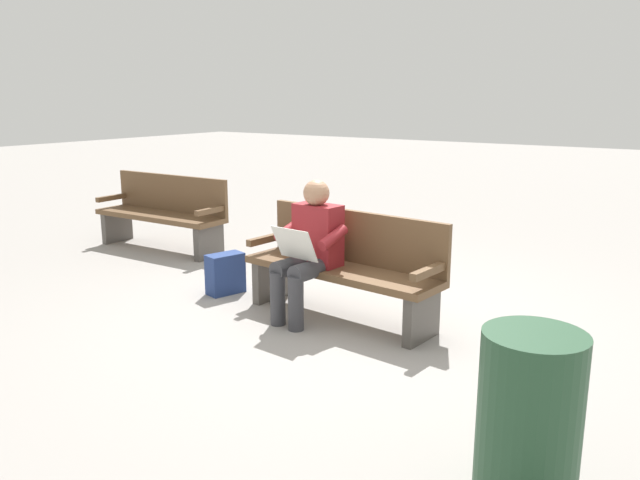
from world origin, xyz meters
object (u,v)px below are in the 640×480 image
object	(u,v)px
person_seated	(309,246)
backpack	(225,274)
bench_far	(164,212)
bench_near	(345,264)
trash_bin	(529,420)

from	to	relation	value
person_seated	backpack	xyz separation A→B (m)	(1.07, -0.11, -0.44)
bench_far	person_seated	bearing A→B (deg)	159.09
bench_near	person_seated	bearing A→B (deg)	49.29
bench_far	trash_bin	size ratio (longest dim) A/B	2.16
bench_far	trash_bin	distance (m)	5.78
person_seated	trash_bin	xyz separation A→B (m)	(-2.27, 1.48, -0.21)
person_seated	bench_far	xyz separation A→B (m)	(2.93, -1.05, -0.17)
bench_near	person_seated	xyz separation A→B (m)	(0.22, 0.21, 0.17)
bench_far	trash_bin	xyz separation A→B (m)	(-5.20, 2.53, -0.04)
bench_near	trash_bin	bearing A→B (deg)	145.80
trash_bin	bench_far	bearing A→B (deg)	-25.91
person_seated	backpack	distance (m)	1.16
person_seated	bench_far	bearing A→B (deg)	-14.32
backpack	trash_bin	bearing A→B (deg)	154.53
person_seated	trash_bin	size ratio (longest dim) A/B	1.41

